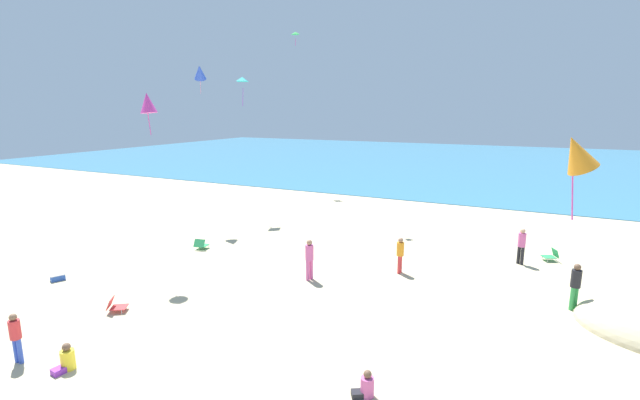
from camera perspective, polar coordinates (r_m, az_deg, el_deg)
ground_plane at (r=21.46m, az=2.52°, el=-7.45°), size 120.00×120.00×0.00m
ocean_water at (r=64.20m, az=18.80°, el=4.78°), size 120.00×60.00×0.05m
beach_chair_far_right at (r=23.37m, az=-15.19°, el=-5.57°), size 0.69×0.76×0.56m
beach_chair_far_left at (r=23.60m, az=27.82°, el=-6.35°), size 0.81×0.75×0.59m
beach_chair_near_camera at (r=17.52m, az=-25.02°, el=-12.28°), size 0.81×0.77×0.53m
cooler_box at (r=21.67m, az=-30.89°, el=-8.59°), size 0.54×0.64×0.27m
person_0 at (r=15.39m, az=-34.78°, el=-14.15°), size 0.32×0.32×1.48m
person_1 at (r=18.22m, az=30.23°, el=-9.33°), size 0.48×0.48×1.71m
person_2 at (r=11.91m, az=5.96°, el=-22.96°), size 0.64×0.55×0.71m
person_3 at (r=14.58m, az=-30.05°, el=-17.55°), size 0.41×0.65×0.77m
person_4 at (r=22.27m, az=24.69°, el=-5.17°), size 0.47×0.47×1.70m
person_6 at (r=19.52m, az=10.37°, el=-6.74°), size 0.33×0.33×1.60m
person_7 at (r=18.44m, az=-1.38°, el=-7.37°), size 0.46×0.46×1.75m
kite_green at (r=40.60m, az=-3.21°, el=20.79°), size 0.66×0.49×1.17m
kite_blue at (r=28.08m, az=-15.33°, el=15.70°), size 1.16×1.23×1.80m
kite_teal at (r=30.03m, az=-10.06°, el=15.16°), size 0.73×0.91×1.87m
kite_magenta at (r=20.04m, az=-21.45°, el=11.65°), size 0.84×0.77×1.78m
kite_orange at (r=10.26m, az=30.40°, el=5.25°), size 1.03×0.91×1.84m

